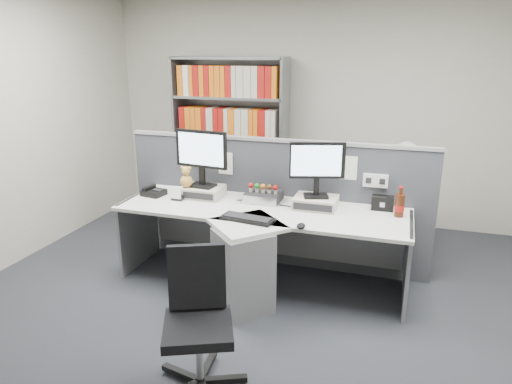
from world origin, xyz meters
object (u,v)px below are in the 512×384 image
(monitor_right, at_px, (317,165))
(desktop_pc, at_px, (264,196))
(keyboard, at_px, (248,219))
(cola_bottle, at_px, (400,205))
(monitor_left, at_px, (201,154))
(desk_calendar, at_px, (177,194))
(mouse, at_px, (301,226))
(office_chair, at_px, (198,316))
(desk_fan, at_px, (406,159))
(desk_phone, at_px, (153,192))
(desk, at_px, (254,245))
(speaker, at_px, (383,203))
(shelving_unit, at_px, (231,141))
(filing_cabinet, at_px, (400,218))

(monitor_right, height_order, desktop_pc, monitor_right)
(keyboard, relative_size, cola_bottle, 1.77)
(monitor_left, height_order, desk_calendar, monitor_left)
(mouse, height_order, office_chair, office_chair)
(desk_fan, bearing_deg, desk_phone, -154.11)
(mouse, distance_m, desk_calendar, 1.32)
(desktop_pc, height_order, keyboard, desktop_pc)
(desktop_pc, relative_size, office_chair, 0.36)
(desk_fan, bearing_deg, office_chair, -114.37)
(office_chair, bearing_deg, desk_fan, 65.63)
(desk, bearing_deg, mouse, -19.31)
(monitor_right, height_order, speaker, monitor_right)
(shelving_unit, distance_m, desk_fan, 2.15)
(desk_phone, xyz_separation_m, speaker, (2.15, 0.23, 0.03))
(monitor_left, distance_m, monitor_right, 1.10)
(desktop_pc, relative_size, filing_cabinet, 0.46)
(mouse, height_order, desk_calendar, desk_calendar)
(desktop_pc, bearing_deg, filing_cabinet, 37.96)
(cola_bottle, relative_size, office_chair, 0.30)
(monitor_right, distance_m, keyboard, 0.78)
(desk, distance_m, office_chair, 1.21)
(speaker, bearing_deg, office_chair, -120.61)
(monitor_left, bearing_deg, shelving_unit, 99.94)
(desktop_pc, relative_size, desk_phone, 1.43)
(mouse, height_order, desk_phone, desk_phone)
(keyboard, relative_size, filing_cabinet, 0.67)
(monitor_right, distance_m, desktop_pc, 0.61)
(keyboard, xyz_separation_m, mouse, (0.46, -0.05, 0.01))
(desk, relative_size, desktop_pc, 8.08)
(cola_bottle, relative_size, shelving_unit, 0.13)
(desktop_pc, distance_m, office_chair, 1.67)
(desktop_pc, xyz_separation_m, cola_bottle, (1.22, -0.06, 0.06))
(cola_bottle, distance_m, desk_fan, 1.05)
(monitor_right, bearing_deg, shelving_unit, 132.79)
(desk, relative_size, shelving_unit, 1.30)
(desk_phone, xyz_separation_m, desk_calendar, (0.29, -0.07, 0.02))
(desk_calendar, xyz_separation_m, office_chair, (0.84, -1.42, -0.30))
(desk, xyz_separation_m, mouse, (0.44, -0.15, 0.28))
(speaker, bearing_deg, filing_cabinet, 79.36)
(mouse, height_order, speaker, speaker)
(monitor_right, height_order, desk_calendar, monitor_right)
(mouse, xyz_separation_m, shelving_unit, (-1.34, 2.00, 0.24))
(monitor_right, distance_m, cola_bottle, 0.78)
(monitor_right, relative_size, mouse, 4.60)
(keyboard, bearing_deg, desk, 78.22)
(mouse, height_order, cola_bottle, cola_bottle)
(monitor_left, bearing_deg, mouse, -26.40)
(desk_phone, bearing_deg, office_chair, -52.70)
(office_chair, bearing_deg, cola_bottle, 53.74)
(monitor_left, xyz_separation_m, desktop_pc, (0.60, 0.05, -0.38))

